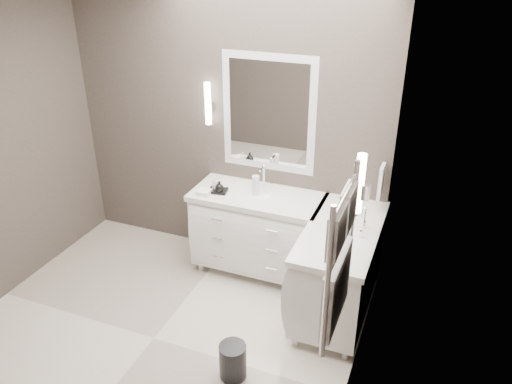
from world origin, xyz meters
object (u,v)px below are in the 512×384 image
at_px(waste_bin, 233,361).
at_px(towel_ladder, 338,266).
at_px(vanity_back, 258,228).
at_px(vanity_right, 339,266).

bearing_deg(waste_bin, towel_ladder, -19.93).
height_order(vanity_back, towel_ladder, towel_ladder).
bearing_deg(waste_bin, vanity_right, 61.64).
distance_m(vanity_back, waste_bin, 1.42).
bearing_deg(vanity_right, vanity_back, 159.62).
bearing_deg(vanity_back, towel_ladder, -55.90).
distance_m(vanity_back, towel_ladder, 2.16).
height_order(vanity_back, waste_bin, vanity_back).
xyz_separation_m(vanity_right, towel_ladder, (0.23, -1.30, 0.91)).
xyz_separation_m(vanity_right, waste_bin, (-0.55, -1.02, -0.34)).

